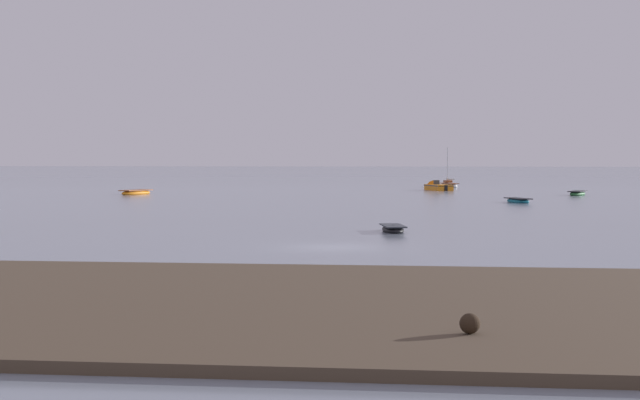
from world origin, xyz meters
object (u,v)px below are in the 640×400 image
object	(u,v)px
rowboat_moored_3	(518,201)
rowboat_moored_5	(393,229)
motorboat_moored_0	(436,188)
rowboat_moored_6	(136,193)
sailboat_moored_2	(449,185)
rowboat_moored_1	(577,194)

from	to	relation	value
rowboat_moored_3	rowboat_moored_5	world-z (taller)	rowboat_moored_3
motorboat_moored_0	rowboat_moored_6	bearing A→B (deg)	97.78
rowboat_moored_3	rowboat_moored_5	xyz separation A→B (m)	(-9.71, -35.52, -0.02)
sailboat_moored_2	motorboat_moored_0	size ratio (longest dim) A/B	0.95
rowboat_moored_1	rowboat_moored_6	bearing A→B (deg)	-65.16
rowboat_moored_3	motorboat_moored_0	distance (m)	33.26
sailboat_moored_2	rowboat_moored_5	size ratio (longest dim) A/B	1.70
rowboat_moored_3	motorboat_moored_0	bearing A→B (deg)	-9.56
sailboat_moored_2	motorboat_moored_0	world-z (taller)	sailboat_moored_2
rowboat_moored_1	rowboat_moored_3	size ratio (longest dim) A/B	1.12
sailboat_moored_2	rowboat_moored_3	distance (m)	45.08
rowboat_moored_3	rowboat_moored_5	size ratio (longest dim) A/B	1.13
rowboat_moored_5	sailboat_moored_2	bearing A→B (deg)	165.63
rowboat_moored_3	rowboat_moored_6	world-z (taller)	rowboat_moored_6
rowboat_moored_3	rowboat_moored_6	size ratio (longest dim) A/B	0.81
sailboat_moored_2	rowboat_moored_3	bearing A→B (deg)	166.79
rowboat_moored_5	rowboat_moored_3	bearing A→B (deg)	153.38
rowboat_moored_5	motorboat_moored_0	size ratio (longest dim) A/B	0.56
rowboat_moored_3	rowboat_moored_6	xyz separation A→B (m)	(-39.79, 14.71, 0.04)
rowboat_moored_1	motorboat_moored_0	world-z (taller)	motorboat_moored_0
rowboat_moored_5	rowboat_moored_1	bearing A→B (deg)	150.57
rowboat_moored_1	rowboat_moored_6	distance (m)	47.72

